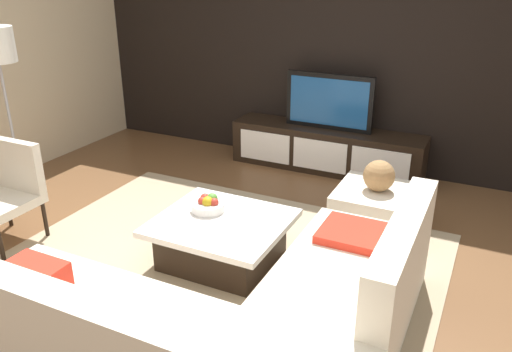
{
  "coord_description": "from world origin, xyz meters",
  "views": [
    {
      "loc": [
        1.74,
        -3.05,
        2.28
      ],
      "look_at": [
        -0.06,
        0.65,
        0.56
      ],
      "focal_mm": 36.27,
      "sensor_mm": 36.0,
      "label": 1
    }
  ],
  "objects_px": {
    "media_console": "(326,149)",
    "decorative_ball": "(379,176)",
    "sectional_couch": "(227,327)",
    "television": "(329,102)",
    "ottoman": "(376,210)",
    "fruit_bowl": "(208,204)",
    "accent_chair_near": "(7,187)",
    "coffee_table": "(222,240)"
  },
  "relations": [
    {
      "from": "media_console",
      "to": "coffee_table",
      "type": "xyz_separation_m",
      "value": [
        -0.1,
        -2.3,
        -0.05
      ]
    },
    {
      "from": "ottoman",
      "to": "fruit_bowl",
      "type": "height_order",
      "value": "fruit_bowl"
    },
    {
      "from": "television",
      "to": "decorative_ball",
      "type": "relative_size",
      "value": 3.62
    },
    {
      "from": "coffee_table",
      "to": "fruit_bowl",
      "type": "relative_size",
      "value": 3.64
    },
    {
      "from": "television",
      "to": "sectional_couch",
      "type": "xyz_separation_m",
      "value": [
        0.51,
        -3.31,
        -0.52
      ]
    },
    {
      "from": "television",
      "to": "coffee_table",
      "type": "bearing_deg",
      "value": -92.49
    },
    {
      "from": "ottoman",
      "to": "decorative_ball",
      "type": "distance_m",
      "value": 0.34
    },
    {
      "from": "sectional_couch",
      "to": "media_console",
      "type": "bearing_deg",
      "value": 98.77
    },
    {
      "from": "media_console",
      "to": "sectional_couch",
      "type": "distance_m",
      "value": 3.35
    },
    {
      "from": "television",
      "to": "fruit_bowl",
      "type": "relative_size",
      "value": 3.59
    },
    {
      "from": "coffee_table",
      "to": "ottoman",
      "type": "relative_size",
      "value": 1.46
    },
    {
      "from": "television",
      "to": "coffee_table",
      "type": "height_order",
      "value": "television"
    },
    {
      "from": "media_console",
      "to": "ottoman",
      "type": "relative_size",
      "value": 3.17
    },
    {
      "from": "ottoman",
      "to": "decorative_ball",
      "type": "bearing_deg",
      "value": 0.0
    },
    {
      "from": "sectional_couch",
      "to": "accent_chair_near",
      "type": "relative_size",
      "value": 2.83
    },
    {
      "from": "media_console",
      "to": "television",
      "type": "distance_m",
      "value": 0.56
    },
    {
      "from": "sectional_couch",
      "to": "decorative_ball",
      "type": "relative_size",
      "value": 8.88
    },
    {
      "from": "coffee_table",
      "to": "accent_chair_near",
      "type": "height_order",
      "value": "accent_chair_near"
    },
    {
      "from": "media_console",
      "to": "decorative_ball",
      "type": "distance_m",
      "value": 1.54
    },
    {
      "from": "coffee_table",
      "to": "media_console",
      "type": "bearing_deg",
      "value": 87.51
    },
    {
      "from": "accent_chair_near",
      "to": "fruit_bowl",
      "type": "relative_size",
      "value": 3.11
    },
    {
      "from": "media_console",
      "to": "television",
      "type": "height_order",
      "value": "television"
    },
    {
      "from": "television",
      "to": "ottoman",
      "type": "xyz_separation_m",
      "value": [
        0.88,
        -1.23,
        -0.61
      ]
    },
    {
      "from": "television",
      "to": "ottoman",
      "type": "relative_size",
      "value": 1.43
    },
    {
      "from": "television",
      "to": "accent_chair_near",
      "type": "xyz_separation_m",
      "value": [
        -1.94,
        -2.75,
        -0.33
      ]
    },
    {
      "from": "television",
      "to": "fruit_bowl",
      "type": "xyz_separation_m",
      "value": [
        -0.28,
        -2.19,
        -0.38
      ]
    },
    {
      "from": "fruit_bowl",
      "to": "television",
      "type": "bearing_deg",
      "value": 82.72
    },
    {
      "from": "media_console",
      "to": "sectional_couch",
      "type": "bearing_deg",
      "value": -81.23
    },
    {
      "from": "media_console",
      "to": "decorative_ball",
      "type": "relative_size",
      "value": 8.01
    },
    {
      "from": "accent_chair_near",
      "to": "decorative_ball",
      "type": "height_order",
      "value": "accent_chair_near"
    },
    {
      "from": "media_console",
      "to": "decorative_ball",
      "type": "height_order",
      "value": "decorative_ball"
    },
    {
      "from": "media_console",
      "to": "fruit_bowl",
      "type": "distance_m",
      "value": 2.22
    },
    {
      "from": "sectional_couch",
      "to": "ottoman",
      "type": "height_order",
      "value": "sectional_couch"
    },
    {
      "from": "accent_chair_near",
      "to": "media_console",
      "type": "bearing_deg",
      "value": 51.07
    },
    {
      "from": "coffee_table",
      "to": "decorative_ball",
      "type": "height_order",
      "value": "decorative_ball"
    },
    {
      "from": "media_console",
      "to": "sectional_couch",
      "type": "height_order",
      "value": "sectional_couch"
    },
    {
      "from": "media_console",
      "to": "ottoman",
      "type": "height_order",
      "value": "media_console"
    },
    {
      "from": "ottoman",
      "to": "fruit_bowl",
      "type": "bearing_deg",
      "value": -140.41
    },
    {
      "from": "decorative_ball",
      "to": "ottoman",
      "type": "bearing_deg",
      "value": 0.0
    },
    {
      "from": "media_console",
      "to": "television",
      "type": "bearing_deg",
      "value": 90.0
    },
    {
      "from": "fruit_bowl",
      "to": "accent_chair_near",
      "type": "bearing_deg",
      "value": -161.47
    },
    {
      "from": "sectional_couch",
      "to": "television",
      "type": "bearing_deg",
      "value": 98.77
    }
  ]
}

